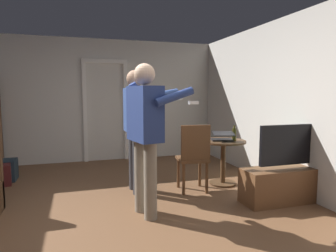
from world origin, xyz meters
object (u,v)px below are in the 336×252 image
Objects in this scene: bottle_on_table at (234,134)px; person_striped_shirt at (136,122)px; side_table at (223,154)px; laptop at (222,138)px; wooden_chair at (194,155)px; tv_flatscreen at (288,180)px; person_blue_shirt at (146,128)px; suitcase_small at (2,170)px.

bottle_on_table is 0.14× the size of person_striped_shirt.
side_table is at bearing -2.76° from person_striped_shirt.
side_table is at bearing 150.26° from bottle_on_table.
wooden_chair reaches higher than laptop.
side_table is 1.74× the size of laptop.
tv_flatscreen is 1.30m from wooden_chair.
person_blue_shirt reaches higher than suitcase_small.
tv_flatscreen is 1.05m from side_table.
laptop is at bearing -20.51° from suitcase_small.
wooden_chair reaches higher than bottle_on_table.
person_blue_shirt reaches higher than wooden_chair.
bottle_on_table is at bearing -29.74° from side_table.
person_striped_shirt is 2.48m from suitcase_small.
side_table is 0.62m from wooden_chair.
bottle_on_table is at bearing -5.54° from person_striped_shirt.
wooden_chair is 0.56× the size of person_striped_shirt.
person_blue_shirt is at bearing 176.45° from tv_flatscreen.
person_blue_shirt is at bearing -144.85° from wooden_chair.
wooden_chair is 2.24× the size of suitcase_small.
person_blue_shirt is at bearing -94.04° from person_striped_shirt.
suitcase_small is (-3.34, 1.27, -0.58)m from laptop.
laptop is at bearing 168.06° from bottle_on_table.
tv_flatscreen is 2.21m from person_striped_shirt.
tv_flatscreen is 5.16× the size of bottle_on_table.
suitcase_small is at bearing 159.10° from laptop.
tv_flatscreen is at bearing -59.42° from laptop.
laptop is (-0.04, -0.04, 0.28)m from side_table.
person_blue_shirt is 2.95m from suitcase_small.
wooden_chair reaches higher than side_table.
tv_flatscreen is at bearing -3.55° from person_blue_shirt.
laptop is 3.62m from suitcase_small.
tv_flatscreen is 4.42m from suitcase_small.
wooden_chair is at bearing -19.54° from person_striped_shirt.
person_striped_shirt is at bearing 151.82° from tv_flatscreen.
bottle_on_table is 0.78m from wooden_chair.
person_striped_shirt is at bearing 174.46° from bottle_on_table.
laptop reaches higher than side_table.
wooden_chair is 0.56× the size of person_blue_shirt.
side_table reaches higher than suitcase_small.
bottle_on_table reaches higher than side_table.
laptop is 0.91× the size of suitcase_small.
tv_flatscreen is 3.14× the size of laptop.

